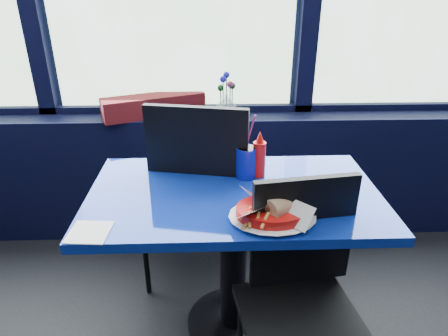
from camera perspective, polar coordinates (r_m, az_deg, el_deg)
window_sill at (r=2.60m, az=-6.37°, el=-0.90°), size 5.00×0.26×0.80m
near_table at (r=1.75m, az=1.38°, el=-8.54°), size 1.20×0.70×0.75m
chair_near_front at (r=1.55m, az=10.97°, el=-16.36°), size 0.47×0.47×0.92m
chair_near_back at (r=2.00m, az=-4.37°, el=-2.64°), size 0.56×0.57×1.06m
planter_box at (r=2.45m, az=-10.00°, el=8.80°), size 0.62×0.37×0.12m
flower_vase at (r=2.40m, az=0.36°, el=9.32°), size 0.15×0.15×0.26m
food_basket at (r=1.47m, az=7.21°, el=-6.01°), size 0.32×0.32×0.10m
ketchup_bottle at (r=1.75m, az=5.05°, el=1.63°), size 0.06×0.06×0.21m
soda_cup at (r=1.74m, az=3.16°, el=0.90°), size 0.09×0.09×0.30m
napkin at (r=1.48m, az=-18.68°, el=-8.67°), size 0.15×0.15×0.00m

